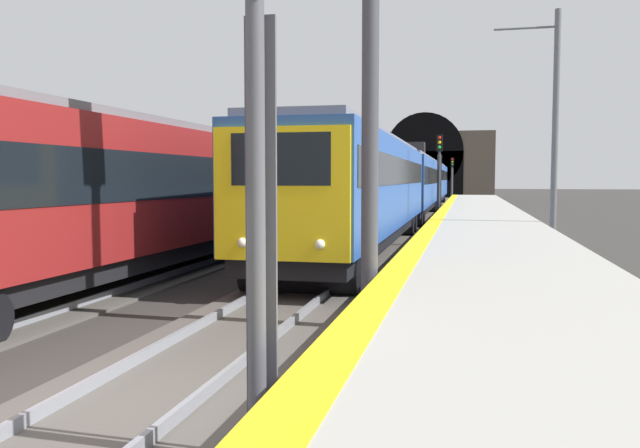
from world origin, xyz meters
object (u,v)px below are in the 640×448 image
object	(u,v)px
train_main_approaching	(411,183)
catenary_mast_near	(554,128)
railway_signal_far	(452,174)
railway_signal_mid	(439,168)
train_adjacent_platform	(262,186)
railway_signal_near	(256,107)

from	to	relation	value
train_main_approaching	catenary_mast_near	size ratio (longest dim) A/B	7.12
railway_signal_far	railway_signal_mid	bearing A→B (deg)	0.00
train_adjacent_platform	railway_signal_mid	size ratio (longest dim) A/B	7.37
railway_signal_mid	catenary_mast_near	bearing A→B (deg)	14.95
train_main_approaching	railway_signal_near	xyz separation A→B (m)	(-36.71, -1.82, 0.86)
train_adjacent_platform	railway_signal_mid	bearing A→B (deg)	160.45
railway_signal_mid	catenary_mast_near	world-z (taller)	catenary_mast_near
railway_signal_far	catenary_mast_near	size ratio (longest dim) A/B	0.59
train_adjacent_platform	railway_signal_far	xyz separation A→B (m)	(52.11, -6.29, 0.77)
train_adjacent_platform	railway_signal_mid	world-z (taller)	railway_signal_mid
train_main_approaching	catenary_mast_near	xyz separation A→B (m)	(-17.97, -6.52, 2.04)
railway_signal_mid	catenary_mast_near	xyz separation A→B (m)	(-17.59, -4.70, 1.11)
train_adjacent_platform	railway_signal_far	world-z (taller)	railway_signal_far
train_main_approaching	railway_signal_near	world-z (taller)	railway_signal_near
train_adjacent_platform	catenary_mast_near	bearing A→B (deg)	87.40
railway_signal_near	railway_signal_far	bearing A→B (deg)	-180.00
train_main_approaching	catenary_mast_near	world-z (taller)	catenary_mast_near
train_main_approaching	railway_signal_far	bearing A→B (deg)	176.79
railway_signal_near	catenary_mast_near	size ratio (longest dim) A/B	0.62
train_adjacent_platform	catenary_mast_near	world-z (taller)	catenary_mast_near
railway_signal_mid	railway_signal_near	bearing A→B (deg)	0.00
train_adjacent_platform	railway_signal_near	size ratio (longest dim) A/B	7.55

